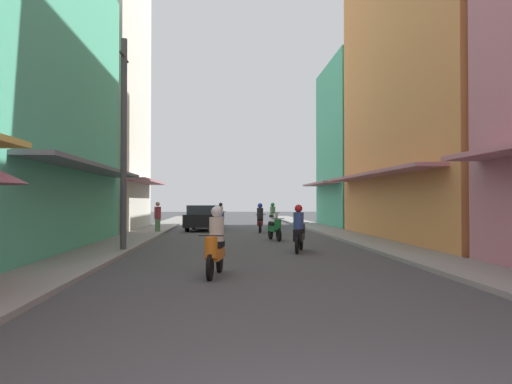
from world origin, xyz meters
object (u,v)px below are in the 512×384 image
motorbike_maroon (260,219)px  motorbike_blue (221,215)px  motorbike_white (273,216)px  pedestrian_far (158,218)px  utility_pole (124,143)px  motorbike_green (275,229)px  motorbike_orange (215,245)px  parked_car (204,218)px  motorbike_black (299,231)px

motorbike_maroon → motorbike_blue: bearing=105.8°
motorbike_white → pedestrian_far: 8.94m
utility_pole → motorbike_maroon: bearing=62.7°
motorbike_green → motorbike_white: bearing=84.6°
motorbike_orange → parked_car: 17.59m
motorbike_orange → motorbike_blue: bearing=90.0°
motorbike_green → motorbike_black: motorbike_black is taller
motorbike_blue → utility_pole: bearing=-100.0°
motorbike_blue → motorbike_white: (3.38, -2.24, 0.00)m
parked_car → pedestrian_far: pedestrian_far is taller
utility_pole → motorbike_blue: bearing=80.0°
motorbike_maroon → pedestrian_far: 5.41m
motorbike_green → parked_car: size_ratio=0.42×
parked_car → motorbike_blue: bearing=79.8°
motorbike_green → utility_pole: 7.87m
motorbike_blue → utility_pole: (-3.11, -17.73, 2.89)m
motorbike_white → motorbike_orange: (-3.40, -20.76, 0.00)m
motorbike_blue → motorbike_orange: same height
motorbike_green → motorbike_orange: motorbike_orange is taller
motorbike_black → motorbike_orange: 5.80m
motorbike_green → utility_pole: utility_pole is taller
motorbike_black → motorbike_white: size_ratio=0.99×
pedestrian_far → utility_pole: 9.87m
pedestrian_far → motorbike_black: bearing=-58.4°
motorbike_green → pedestrian_far: pedestrian_far is taller
motorbike_orange → pedestrian_far: size_ratio=1.09×
motorbike_orange → motorbike_green: bearing=76.6°
motorbike_green → motorbike_blue: size_ratio=1.00×
parked_car → pedestrian_far: size_ratio=2.57×
motorbike_green → motorbike_black: (0.31, -4.86, 0.20)m
motorbike_blue → parked_car: size_ratio=0.42×
parked_car → motorbike_black: bearing=-73.6°
motorbike_green → pedestrian_far: size_ratio=1.09×
parked_car → utility_pole: bearing=-99.8°
parked_car → utility_pole: size_ratio=0.60×
motorbike_black → utility_pole: utility_pole is taller
motorbike_green → utility_pole: size_ratio=0.25×
parked_car → motorbike_white: bearing=36.3°
motorbike_blue → parked_car: (-0.98, -5.45, 0.04)m
motorbike_green → motorbike_white: motorbike_white is taller
motorbike_black → pedestrian_far: bearing=121.6°
motorbike_blue → motorbike_maroon: same height
parked_car → motorbike_orange: bearing=-86.9°
motorbike_black → utility_pole: 6.47m
motorbike_green → utility_pole: bearing=-139.2°
pedestrian_far → motorbike_white: bearing=42.3°
motorbike_orange → utility_pole: bearing=120.4°
pedestrian_far → utility_pole: size_ratio=0.23×
motorbike_white → pedestrian_far: (-6.61, -6.02, 0.12)m
motorbike_blue → utility_pole: 18.24m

